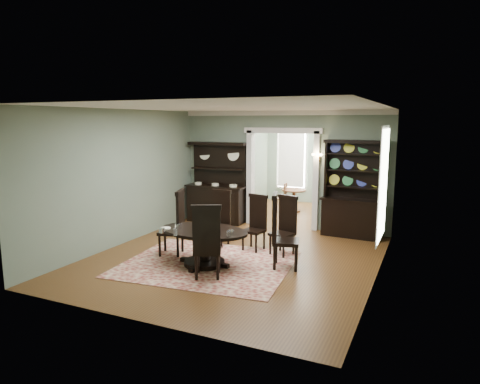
% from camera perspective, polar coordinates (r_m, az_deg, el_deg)
% --- Properties ---
extents(room, '(5.51, 6.01, 3.01)m').
position_cam_1_polar(room, '(8.39, -0.78, 1.48)').
color(room, brown).
rests_on(room, ground).
extents(parlor, '(3.51, 3.50, 3.01)m').
position_cam_1_polar(parlor, '(13.54, 9.17, 4.14)').
color(parlor, brown).
rests_on(parlor, ground).
extents(doorway_trim, '(2.08, 0.25, 2.57)m').
position_cam_1_polar(doorway_trim, '(11.11, 5.72, 3.61)').
color(doorway_trim, silver).
rests_on(doorway_trim, floor).
extents(right_window, '(0.15, 1.47, 2.12)m').
position_cam_1_polar(right_window, '(8.52, 18.50, 1.28)').
color(right_window, white).
rests_on(right_window, wall_right).
extents(wall_sconce, '(0.27, 0.21, 0.21)m').
position_cam_1_polar(wall_sconce, '(10.68, 10.33, 4.73)').
color(wall_sconce, '#BE7632').
rests_on(wall_sconce, back_wall_right).
extents(rug, '(3.39, 2.95, 0.01)m').
position_cam_1_polar(rug, '(8.42, -4.36, -9.53)').
color(rug, maroon).
rests_on(rug, floor).
extents(dining_table, '(1.81, 1.70, 0.70)m').
position_cam_1_polar(dining_table, '(8.23, -4.82, -6.46)').
color(dining_table, black).
rests_on(dining_table, rug).
extents(centerpiece, '(1.53, 0.98, 0.25)m').
position_cam_1_polar(centerpiece, '(8.08, -5.08, -4.67)').
color(centerpiece, white).
rests_on(centerpiece, dining_table).
extents(chair_far_left, '(0.47, 0.43, 1.23)m').
position_cam_1_polar(chair_far_left, '(9.56, -2.67, -3.21)').
color(chair_far_left, black).
rests_on(chair_far_left, rug).
extents(chair_far_mid, '(0.50, 0.48, 1.19)m').
position_cam_1_polar(chair_far_mid, '(9.19, 2.17, -3.85)').
color(chair_far_mid, black).
rests_on(chair_far_mid, rug).
extents(chair_far_right, '(0.57, 0.55, 1.23)m').
position_cam_1_polar(chair_far_right, '(8.92, 6.05, -4.18)').
color(chair_far_right, black).
rests_on(chair_far_right, rug).
extents(chair_end_left, '(0.60, 0.62, 1.36)m').
position_cam_1_polar(chair_end_left, '(8.87, -8.51, -3.85)').
color(chair_end_left, black).
rests_on(chair_end_left, rug).
extents(chair_end_right, '(0.62, 0.64, 1.42)m').
position_cam_1_polar(chair_end_right, '(8.05, 5.31, -4.92)').
color(chair_end_right, black).
rests_on(chair_end_right, rug).
extents(chair_near, '(0.65, 0.64, 1.35)m').
position_cam_1_polar(chair_near, '(7.45, -4.43, -6.41)').
color(chair_near, black).
rests_on(chair_near, rug).
extents(sideboard, '(1.67, 0.62, 2.18)m').
position_cam_1_polar(sideboard, '(11.70, -3.11, -0.31)').
color(sideboard, black).
rests_on(sideboard, floor).
extents(welsh_dresser, '(1.51, 0.63, 2.30)m').
position_cam_1_polar(welsh_dresser, '(10.54, 14.83, -1.29)').
color(welsh_dresser, black).
rests_on(welsh_dresser, floor).
extents(parlor_table, '(0.74, 0.74, 0.69)m').
position_cam_1_polar(parlor_table, '(13.09, 7.19, -0.70)').
color(parlor_table, '#5B301A').
rests_on(parlor_table, parlor_floor).
extents(parlor_chair_left, '(0.38, 0.37, 0.88)m').
position_cam_1_polar(parlor_chair_left, '(13.03, 5.63, -0.61)').
color(parlor_chair_left, '#5B301A').
rests_on(parlor_chair_left, parlor_floor).
extents(parlor_chair_right, '(0.40, 0.39, 0.84)m').
position_cam_1_polar(parlor_chair_right, '(12.78, 10.20, -1.02)').
color(parlor_chair_right, '#5B301A').
rests_on(parlor_chair_right, parlor_floor).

